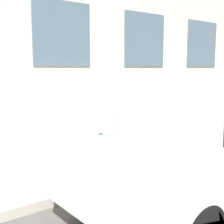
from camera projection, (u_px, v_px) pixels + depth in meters
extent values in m
plane|color=#514F4C|center=(137.00, 182.00, 5.80)|extent=(80.00, 80.00, 0.00)
cube|color=#A8A093|center=(95.00, 161.00, 6.86)|extent=(2.74, 60.00, 0.15)
cube|color=#4C6070|center=(202.00, 44.00, 10.82)|extent=(0.03, 1.56, 1.56)
cube|color=#4C6070|center=(145.00, 40.00, 9.17)|extent=(0.03, 1.56, 1.56)
cube|color=#4C6070|center=(63.00, 34.00, 7.52)|extent=(0.03, 1.56, 1.56)
cylinder|color=#2D7260|center=(101.00, 172.00, 5.85)|extent=(0.31, 0.31, 0.04)
cylinder|color=#2D7260|center=(101.00, 157.00, 5.81)|extent=(0.23, 0.23, 0.64)
sphere|color=#2C5D50|center=(101.00, 140.00, 5.77)|extent=(0.24, 0.24, 0.24)
cylinder|color=black|center=(101.00, 136.00, 5.76)|extent=(0.08, 0.08, 0.10)
cylinder|color=#2D7260|center=(108.00, 151.00, 5.90)|extent=(0.09, 0.10, 0.09)
cylinder|color=#2D7260|center=(93.00, 154.00, 5.70)|extent=(0.09, 0.10, 0.09)
cylinder|color=#998466|center=(124.00, 150.00, 6.41)|extent=(0.09, 0.09, 0.58)
cylinder|color=#998466|center=(120.00, 148.00, 6.50)|extent=(0.09, 0.09, 0.58)
cube|color=yellow|center=(122.00, 125.00, 6.38)|extent=(0.16, 0.11, 0.44)
cylinder|color=yellow|center=(126.00, 125.00, 6.29)|extent=(0.07, 0.07, 0.42)
cylinder|color=yellow|center=(119.00, 124.00, 6.47)|extent=(0.07, 0.07, 0.42)
sphere|color=#8C6647|center=(122.00, 110.00, 6.34)|extent=(0.19, 0.19, 0.19)
cylinder|color=black|center=(102.00, 186.00, 4.65)|extent=(0.24, 0.72, 0.72)
cylinder|color=black|center=(210.00, 156.00, 6.27)|extent=(0.24, 0.72, 0.72)
cube|color=white|center=(206.00, 159.00, 4.73)|extent=(1.97, 4.31, 0.75)
cube|color=white|center=(209.00, 110.00, 4.62)|extent=(1.73, 2.07, 0.77)
cube|color=#1E232D|center=(209.00, 110.00, 4.62)|extent=(1.74, 1.91, 0.49)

